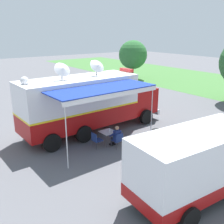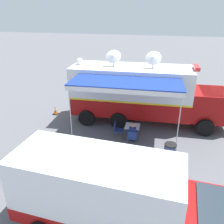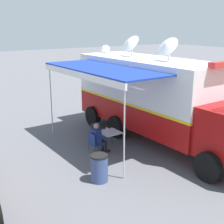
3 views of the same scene
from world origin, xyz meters
TOP-DOWN VIEW (x-y plane):
  - ground_plane at (0.00, 0.00)m, footprint 100.00×100.00m
  - lot_stripe at (-2.47, 0.26)m, footprint 0.28×4.80m
  - command_truck at (0.01, 0.75)m, footprint 5.10×9.56m
  - folding_table at (2.26, 0.48)m, footprint 0.83×0.83m
  - water_bottle at (2.41, 0.50)m, footprint 0.07×0.07m
  - folding_chair_at_table at (3.06, 0.60)m, footprint 0.50×0.50m
  - folding_chair_beside_table at (2.33, -0.37)m, footprint 0.50×0.50m
  - seated_responder at (2.87, 0.59)m, footprint 0.67×0.56m
  - trash_bin at (4.02, 2.54)m, footprint 0.57×0.57m
  - traffic_cone at (0.27, -5.10)m, footprint 0.36×0.36m
  - support_truck at (8.33, 0.73)m, footprint 2.71×6.93m
  - car_behind_truck at (-6.33, 2.46)m, footprint 4.30×2.21m

SIDE VIEW (x-z plane):
  - ground_plane at x=0.00m, z-range 0.00..0.00m
  - lot_stripe at x=-2.47m, z-range 0.00..0.01m
  - traffic_cone at x=0.27m, z-range -0.01..0.57m
  - trash_bin at x=4.02m, z-range 0.00..0.91m
  - folding_chair_at_table at x=3.06m, z-range 0.08..0.95m
  - folding_chair_beside_table at x=2.33m, z-range 0.08..0.95m
  - seated_responder at x=2.87m, z-range 0.03..1.28m
  - folding_table at x=2.26m, z-range 0.31..1.04m
  - water_bottle at x=2.41m, z-range 0.72..0.95m
  - car_behind_truck at x=-6.33m, z-range 0.00..1.76m
  - support_truck at x=8.33m, z-range 0.04..2.74m
  - command_truck at x=0.01m, z-range -0.32..4.21m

